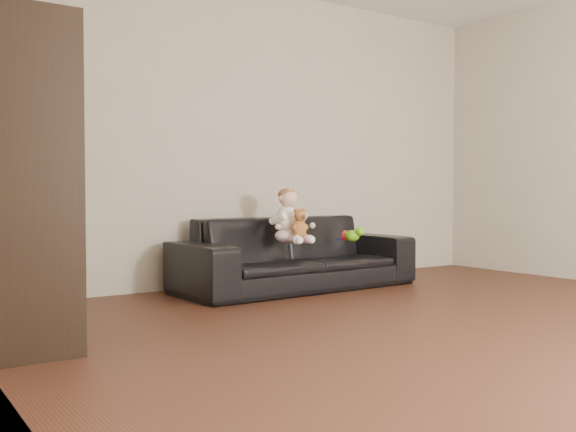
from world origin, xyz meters
TOP-DOWN VIEW (x-y plane):
  - floor at (0.00, 0.00)m, footprint 5.50×5.50m
  - wall_back at (0.00, 2.75)m, footprint 5.00×0.00m
  - wall_left at (-2.50, 0.00)m, footprint 0.00×5.50m
  - sofa at (0.04, 2.25)m, footprint 2.07×0.89m
  - cabinet at (-2.27, 1.26)m, footprint 0.42×0.58m
  - shelf_item at (-2.25, 1.26)m, footprint 0.18×0.25m
  - baby at (-0.10, 2.14)m, footprint 0.31×0.38m
  - teddy_bear at (-0.09, 2.00)m, footprint 0.13×0.13m
  - toy_green at (0.45, 2.02)m, footprint 0.15×0.16m
  - toy_rattle at (0.44, 2.09)m, footprint 0.09×0.09m
  - toy_blue_disc at (0.46, 2.16)m, footprint 0.12×0.12m

SIDE VIEW (x-z plane):
  - floor at x=0.00m, z-range 0.00..0.00m
  - sofa at x=0.04m, z-range 0.00..0.59m
  - toy_blue_disc at x=0.46m, z-range 0.39..0.40m
  - toy_rattle at x=0.44m, z-range 0.39..0.47m
  - toy_green at x=0.45m, z-range 0.39..0.49m
  - teddy_bear at x=-0.09m, z-range 0.44..0.67m
  - baby at x=-0.10m, z-range 0.37..0.81m
  - cabinet at x=-2.27m, z-range 0.00..1.67m
  - shelf_item at x=-2.25m, z-range 1.07..1.35m
  - wall_back at x=0.00m, z-range -1.20..3.80m
  - wall_left at x=-2.50m, z-range -1.45..4.05m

